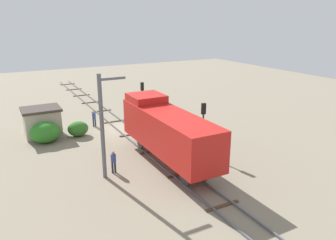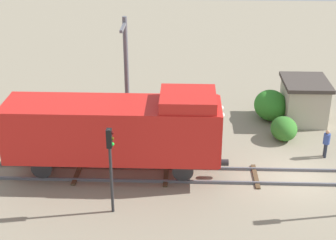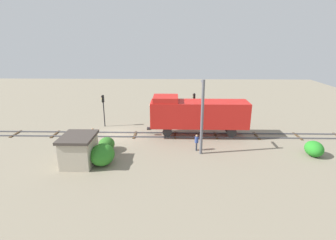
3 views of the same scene
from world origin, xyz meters
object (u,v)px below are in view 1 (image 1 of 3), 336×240
(worker_near_track, at_px, (94,117))
(catenary_mast, at_px, (103,124))
(traffic_signal_near, at_px, (142,94))
(worker_by_signal, at_px, (113,160))
(locomotive, at_px, (167,130))
(relay_hut, at_px, (42,122))
(traffic_signal_mid, at_px, (203,119))

(worker_near_track, height_order, catenary_mast, catenary_mast)
(catenary_mast, bearing_deg, traffic_signal_near, -124.71)
(catenary_mast, bearing_deg, worker_by_signal, -152.83)
(locomotive, relative_size, worker_by_signal, 6.82)
(relay_hut, bearing_deg, traffic_signal_mid, 134.44)
(traffic_signal_near, relative_size, catenary_mast, 0.56)
(locomotive, height_order, catenary_mast, catenary_mast)
(traffic_signal_near, distance_m, relay_hut, 10.81)
(worker_near_track, xyz_separation_m, relay_hut, (5.10, 0.28, 0.40))
(traffic_signal_near, distance_m, worker_by_signal, 13.69)
(worker_by_signal, relative_size, relay_hut, 0.49)
(locomotive, xyz_separation_m, catenary_mast, (4.93, -0.01, 1.17))
(locomotive, height_order, traffic_signal_mid, locomotive)
(traffic_signal_near, distance_m, traffic_signal_mid, 11.59)
(locomotive, height_order, worker_by_signal, locomotive)
(worker_by_signal, height_order, catenary_mast, catenary_mast)
(locomotive, height_order, worker_near_track, locomotive)
(traffic_signal_mid, distance_m, relay_hut, 15.65)
(traffic_signal_near, height_order, catenary_mast, catenary_mast)
(catenary_mast, height_order, relay_hut, catenary_mast)
(catenary_mast, bearing_deg, traffic_signal_mid, -178.91)
(locomotive, relative_size, relay_hut, 3.31)
(relay_hut, bearing_deg, worker_near_track, -176.90)
(worker_near_track, height_order, worker_by_signal, same)
(locomotive, distance_m, worker_by_signal, 4.58)
(traffic_signal_mid, height_order, worker_near_track, traffic_signal_mid)
(traffic_signal_near, xyz_separation_m, relay_hut, (10.70, 0.47, -1.49))
(worker_by_signal, height_order, relay_hut, relay_hut)
(locomotive, xyz_separation_m, worker_by_signal, (4.20, -0.38, -1.78))
(relay_hut, bearing_deg, catenary_mast, 102.82)
(locomotive, xyz_separation_m, relay_hut, (7.50, -11.28, -1.38))
(catenary_mast, xyz_separation_m, relay_hut, (2.57, -11.27, -2.55))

